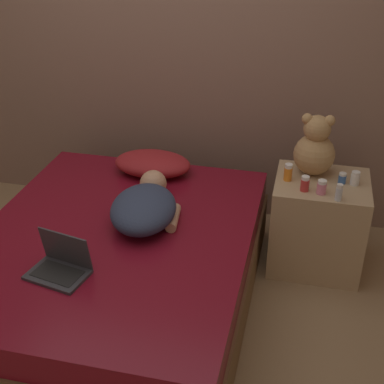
% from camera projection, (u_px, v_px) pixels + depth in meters
% --- Properties ---
extents(ground_plane, '(12.00, 12.00, 0.00)m').
position_uv_depth(ground_plane, '(120.00, 301.00, 3.15)').
color(ground_plane, '#937551').
extents(wall_back, '(8.00, 0.06, 2.60)m').
position_uv_depth(wall_back, '(169.00, 32.00, 3.54)').
color(wall_back, '#846656').
rests_on(wall_back, ground_plane).
extents(bed, '(1.50, 1.85, 0.48)m').
position_uv_depth(bed, '(117.00, 269.00, 3.03)').
color(bed, brown).
rests_on(bed, ground_plane).
extents(nightstand, '(0.56, 0.49, 0.60)m').
position_uv_depth(nightstand, '(317.00, 223.00, 3.34)').
color(nightstand, tan).
rests_on(nightstand, ground_plane).
extents(pillow, '(0.51, 0.33, 0.14)m').
position_uv_depth(pillow, '(153.00, 164.00, 3.50)').
color(pillow, maroon).
rests_on(pillow, bed).
extents(person_lying, '(0.42, 0.66, 0.19)m').
position_uv_depth(person_lying, '(145.00, 206.00, 2.99)').
color(person_lying, '#2D3851').
rests_on(person_lying, bed).
extents(laptop, '(0.32, 0.25, 0.21)m').
position_uv_depth(laptop, '(61.00, 265.00, 2.59)').
color(laptop, '#333338').
rests_on(laptop, bed).
extents(teddy_bear, '(0.25, 0.25, 0.38)m').
position_uv_depth(teddy_bear, '(315.00, 148.00, 3.21)').
color(teddy_bear, tan).
rests_on(teddy_bear, nightstand).
extents(bottle_white, '(0.05, 0.05, 0.08)m').
position_uv_depth(bottle_white, '(355.00, 178.00, 3.14)').
color(bottle_white, white).
rests_on(bottle_white, nightstand).
extents(bottle_red, '(0.05, 0.05, 0.09)m').
position_uv_depth(bottle_red, '(305.00, 184.00, 3.08)').
color(bottle_red, '#B72D2D').
rests_on(bottle_red, nightstand).
extents(bottle_orange, '(0.05, 0.05, 0.11)m').
position_uv_depth(bottle_orange, '(288.00, 172.00, 3.18)').
color(bottle_orange, orange).
rests_on(bottle_orange, nightstand).
extents(bottle_clear, '(0.04, 0.04, 0.10)m').
position_uv_depth(bottle_clear, '(339.00, 193.00, 2.98)').
color(bottle_clear, silver).
rests_on(bottle_clear, nightstand).
extents(bottle_blue, '(0.05, 0.05, 0.07)m').
position_uv_depth(bottle_blue, '(342.00, 178.00, 3.16)').
color(bottle_blue, '#3866B2').
rests_on(bottle_blue, nightstand).
extents(bottle_pink, '(0.05, 0.05, 0.08)m').
position_uv_depth(bottle_pink, '(322.00, 187.00, 3.05)').
color(bottle_pink, pink).
rests_on(bottle_pink, nightstand).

